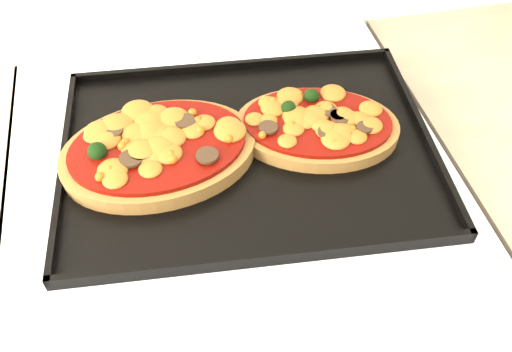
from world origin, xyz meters
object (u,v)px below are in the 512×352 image
object	(u,v)px
stove	(238,324)
pizza_right	(317,125)
pizza_left	(159,149)
baking_tray	(248,148)

from	to	relation	value
stove	pizza_right	distance (m)	0.50
pizza_right	stove	bearing A→B (deg)	-170.34
pizza_left	stove	bearing A→B (deg)	-12.27
stove	pizza_right	xyz separation A→B (m)	(0.13, 0.02, 0.48)
pizza_left	pizza_right	bearing A→B (deg)	0.52
stove	baking_tray	xyz separation A→B (m)	(0.03, 0.01, 0.47)
stove	pizza_left	distance (m)	0.49
pizza_left	pizza_right	size ratio (longest dim) A/B	1.15
pizza_right	pizza_left	bearing A→B (deg)	-179.48
baking_tray	pizza_right	world-z (taller)	pizza_right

